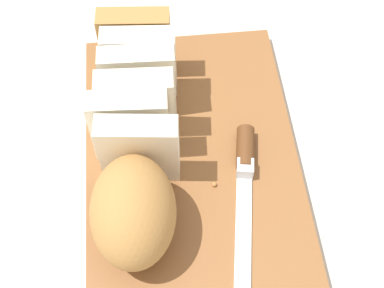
# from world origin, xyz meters

# --- Properties ---
(ground_plane) EXTENTS (3.00, 3.00, 0.00)m
(ground_plane) POSITION_xyz_m (0.00, 0.00, 0.00)
(ground_plane) COLOR beige
(cutting_board) EXTENTS (0.42, 0.27, 0.02)m
(cutting_board) POSITION_xyz_m (0.00, 0.00, 0.01)
(cutting_board) COLOR brown
(cutting_board) RESTS_ON ground_plane
(bread_loaf) EXTENTS (0.33, 0.11, 0.11)m
(bread_loaf) POSITION_xyz_m (-0.01, 0.07, 0.08)
(bread_loaf) COLOR #A8753D
(bread_loaf) RESTS_ON cutting_board
(bread_knife) EXTENTS (0.29, 0.07, 0.02)m
(bread_knife) POSITION_xyz_m (-0.04, -0.06, 0.03)
(bread_knife) COLOR silver
(bread_knife) RESTS_ON cutting_board
(crumb_near_knife) EXTENTS (0.01, 0.01, 0.01)m
(crumb_near_knife) POSITION_xyz_m (-0.04, -0.02, 0.02)
(crumb_near_knife) COLOR #A8753D
(crumb_near_knife) RESTS_ON cutting_board
(crumb_near_loaf) EXTENTS (0.01, 0.01, 0.01)m
(crumb_near_loaf) POSITION_xyz_m (0.02, 0.05, 0.03)
(crumb_near_loaf) COLOR #A8753D
(crumb_near_loaf) RESTS_ON cutting_board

